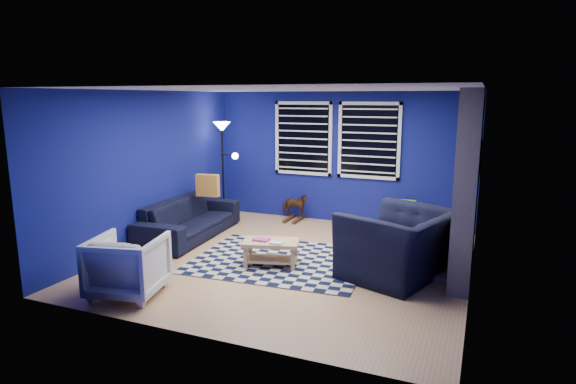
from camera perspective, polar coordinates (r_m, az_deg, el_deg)
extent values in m
plane|color=tan|center=(7.24, 0.39, -8.13)|extent=(5.00, 5.00, 0.00)
plane|color=white|center=(6.83, 0.42, 12.08)|extent=(5.00, 5.00, 0.00)
plane|color=navy|center=(9.27, 6.23, 4.04)|extent=(5.00, 0.00, 5.00)
plane|color=navy|center=(8.18, -16.06, 2.72)|extent=(0.00, 5.00, 5.00)
plane|color=navy|center=(6.43, 21.52, 0.16)|extent=(0.00, 5.00, 5.00)
cube|color=gray|center=(6.93, 20.54, 0.97)|extent=(0.26, 2.00, 2.50)
cube|color=black|center=(7.14, 18.92, -6.07)|extent=(0.04, 0.70, 0.60)
cube|color=gray|center=(7.24, 17.73, -8.34)|extent=(0.50, 1.20, 0.08)
cube|color=black|center=(9.45, 1.84, 6.37)|extent=(1.05, 0.02, 1.30)
cube|color=white|center=(9.40, 1.85, 10.50)|extent=(1.17, 0.05, 0.06)
cube|color=white|center=(9.52, 1.80, 2.28)|extent=(1.17, 0.05, 0.06)
cube|color=black|center=(9.07, 9.59, 6.02)|extent=(1.05, 0.02, 1.30)
cube|color=white|center=(9.03, 9.72, 10.31)|extent=(1.17, 0.05, 0.06)
cube|color=white|center=(9.15, 9.44, 1.77)|extent=(1.17, 0.05, 0.06)
cube|color=black|center=(8.39, 21.56, 3.61)|extent=(0.06, 1.00, 0.58)
cube|color=black|center=(8.39, 21.32, 3.62)|extent=(0.01, 0.92, 0.50)
cube|color=black|center=(7.23, -0.90, -8.08)|extent=(2.62, 2.15, 0.02)
imported|color=black|center=(8.51, -11.57, -3.06)|extent=(2.32, 1.05, 0.66)
imported|color=black|center=(6.64, 12.99, -6.09)|extent=(1.74, 1.63, 0.91)
imported|color=gray|center=(6.24, -18.43, -8.26)|extent=(0.97, 0.99, 0.75)
imported|color=#4C2518|center=(9.44, 0.77, -1.60)|extent=(0.26, 0.55, 0.47)
cube|color=tan|center=(6.91, -2.04, -6.00)|extent=(0.89, 0.65, 0.05)
cube|color=tan|center=(6.99, -2.03, -7.93)|extent=(0.80, 0.57, 0.03)
cube|color=#BA357C|center=(6.91, -3.20, -5.65)|extent=(0.25, 0.21, 0.03)
cube|color=silver|center=(6.76, -1.39, -6.06)|extent=(0.21, 0.17, 0.03)
cube|color=tan|center=(6.96, -5.17, -7.52)|extent=(0.07, 0.07, 0.32)
cube|color=tan|center=(6.69, -0.02, -8.26)|extent=(0.07, 0.07, 0.32)
cube|color=tan|center=(7.26, -3.87, -6.71)|extent=(0.07, 0.07, 0.32)
cube|color=tan|center=(7.00, 1.09, -7.37)|extent=(0.07, 0.07, 0.32)
cube|color=tan|center=(8.94, 13.68, -3.09)|extent=(0.66, 0.54, 0.48)
cube|color=black|center=(8.94, 13.68, -3.09)|extent=(0.58, 0.48, 0.38)
cube|color=#86E11A|center=(8.87, 13.76, -1.31)|extent=(0.40, 0.35, 0.09)
cylinder|color=black|center=(9.66, -7.56, -3.17)|extent=(0.24, 0.24, 0.03)
cylinder|color=black|center=(9.48, -7.70, 2.07)|extent=(0.04, 0.04, 1.80)
cone|color=white|center=(9.37, -7.85, 7.68)|extent=(0.32, 0.32, 0.18)
sphere|color=white|center=(9.23, -6.28, 4.27)|extent=(0.12, 0.12, 0.12)
cube|color=#C8802F|center=(8.63, -9.50, 0.78)|extent=(0.42, 0.17, 0.39)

